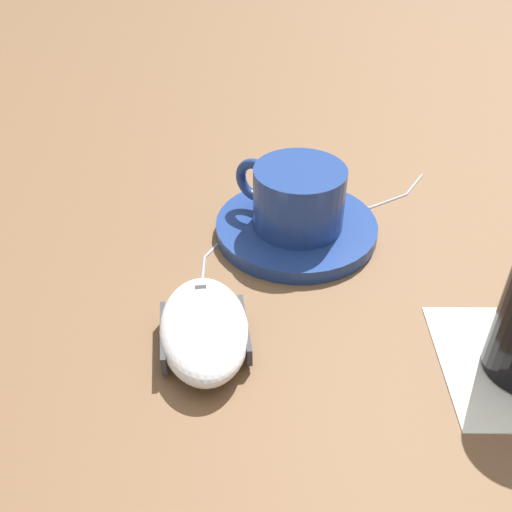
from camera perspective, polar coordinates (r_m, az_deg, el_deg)
ground_plane at (r=0.51m, az=8.34°, el=-2.26°), size 3.00×3.00×0.00m
saucer at (r=0.56m, az=4.04°, el=2.81°), size 0.16×0.16×0.01m
coffee_cup at (r=0.54m, az=4.12°, el=5.92°), size 0.09×0.10×0.06m
computer_mouse at (r=0.44m, az=-5.21°, el=-7.24°), size 0.12×0.07×0.04m
mouse_cable at (r=0.59m, az=5.23°, el=3.83°), size 0.19×0.26×0.00m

